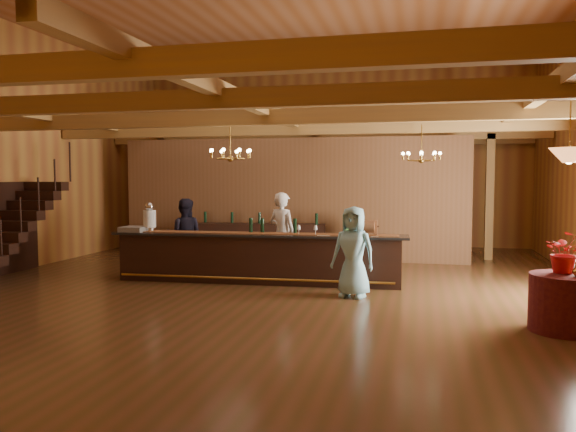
% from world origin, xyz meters
% --- Properties ---
extents(floor, '(14.00, 14.00, 0.00)m').
position_xyz_m(floor, '(0.00, 0.00, 0.00)').
color(floor, brown).
rests_on(floor, ground).
extents(wall_back, '(12.00, 0.10, 5.50)m').
position_xyz_m(wall_back, '(0.00, 7.00, 2.75)').
color(wall_back, '#B47C34').
rests_on(wall_back, floor).
extents(wall_front, '(12.00, 0.10, 5.50)m').
position_xyz_m(wall_front, '(0.00, -7.00, 2.75)').
color(wall_front, '#B47C34').
rests_on(wall_front, floor).
extents(wall_left, '(0.10, 14.00, 5.50)m').
position_xyz_m(wall_left, '(-6.00, 0.00, 2.75)').
color(wall_left, '#B47C34').
rests_on(wall_left, floor).
extents(beam_grid, '(11.90, 13.90, 0.39)m').
position_xyz_m(beam_grid, '(0.00, 0.51, 3.24)').
color(beam_grid, '#A47633').
rests_on(beam_grid, wall_left).
extents(support_posts, '(9.20, 10.20, 3.20)m').
position_xyz_m(support_posts, '(0.00, -0.50, 1.60)').
color(support_posts, '#A47633').
rests_on(support_posts, floor).
extents(partition_wall, '(9.00, 0.18, 3.10)m').
position_xyz_m(partition_wall, '(-0.50, 3.50, 1.55)').
color(partition_wall, brown).
rests_on(partition_wall, floor).
extents(staircase, '(1.00, 2.80, 2.00)m').
position_xyz_m(staircase, '(-5.45, -0.74, 1.00)').
color(staircase, black).
rests_on(staircase, floor).
extents(backroom_boxes, '(4.10, 0.60, 1.10)m').
position_xyz_m(backroom_boxes, '(-0.29, 5.50, 0.53)').
color(backroom_boxes, black).
rests_on(backroom_boxes, floor).
extents(tasting_bar, '(5.94, 1.06, 1.00)m').
position_xyz_m(tasting_bar, '(-0.36, 0.14, 0.50)').
color(tasting_bar, black).
rests_on(tasting_bar, floor).
extents(beverage_dispenser, '(0.26, 0.26, 0.60)m').
position_xyz_m(beverage_dispenser, '(-2.67, 0.07, 1.27)').
color(beverage_dispenser, silver).
rests_on(beverage_dispenser, tasting_bar).
extents(glass_rack_tray, '(0.50, 0.50, 0.10)m').
position_xyz_m(glass_rack_tray, '(-2.95, -0.04, 1.04)').
color(glass_rack_tray, gray).
rests_on(glass_rack_tray, tasting_bar).
extents(raffle_drum, '(0.34, 0.24, 0.30)m').
position_xyz_m(raffle_drum, '(1.83, 0.21, 1.16)').
color(raffle_drum, brown).
rests_on(raffle_drum, tasting_bar).
extents(bar_bottle_0, '(0.07, 0.07, 0.30)m').
position_xyz_m(bar_bottle_0, '(-0.53, 0.25, 1.14)').
color(bar_bottle_0, black).
rests_on(bar_bottle_0, tasting_bar).
extents(bar_bottle_1, '(0.07, 0.07, 0.30)m').
position_xyz_m(bar_bottle_1, '(-0.29, 0.26, 1.14)').
color(bar_bottle_1, black).
rests_on(bar_bottle_1, tasting_bar).
extents(bar_bottle_2, '(0.07, 0.07, 0.30)m').
position_xyz_m(bar_bottle_2, '(0.37, 0.29, 1.14)').
color(bar_bottle_2, black).
rests_on(bar_bottle_2, tasting_bar).
extents(backbar_shelf, '(3.36, 1.04, 0.93)m').
position_xyz_m(backbar_shelf, '(-1.16, 3.03, 0.47)').
color(backbar_shelf, black).
rests_on(backbar_shelf, floor).
extents(round_table, '(0.91, 0.91, 0.79)m').
position_xyz_m(round_table, '(4.72, -2.33, 0.39)').
color(round_table, '#390B15').
rests_on(round_table, floor).
extents(chandelier_left, '(0.80, 0.80, 0.81)m').
position_xyz_m(chandelier_left, '(-0.71, -0.46, 2.55)').
color(chandelier_left, '#B68A38').
rests_on(chandelier_left, beam_grid).
extents(chandelier_right, '(0.80, 0.80, 0.80)m').
position_xyz_m(chandelier_right, '(2.80, 1.71, 2.55)').
color(chandelier_right, '#B68A38').
rests_on(chandelier_right, beam_grid).
extents(pendant_lamp, '(0.52, 0.52, 0.90)m').
position_xyz_m(pendant_lamp, '(4.72, -2.33, 2.40)').
color(pendant_lamp, '#B68A38').
rests_on(pendant_lamp, beam_grid).
extents(bartender, '(0.77, 0.66, 1.79)m').
position_xyz_m(bartender, '(-0.05, 0.95, 0.89)').
color(bartender, white).
rests_on(bartender, floor).
extents(staff_second, '(0.93, 0.80, 1.63)m').
position_xyz_m(staff_second, '(-2.28, 0.94, 0.82)').
color(staff_second, black).
rests_on(staff_second, floor).
extents(guest, '(0.88, 0.68, 1.60)m').
position_xyz_m(guest, '(1.66, -0.78, 0.80)').
color(guest, '#89CBE0').
rests_on(guest, floor).
extents(floor_plant, '(0.67, 0.55, 1.18)m').
position_xyz_m(floor_plant, '(1.12, 2.89, 0.59)').
color(floor_plant, '#437831').
rests_on(floor_plant, floor).
extents(table_flowers, '(0.55, 0.49, 0.59)m').
position_xyz_m(table_flowers, '(4.74, -2.22, 1.08)').
color(table_flowers, red).
rests_on(table_flowers, round_table).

